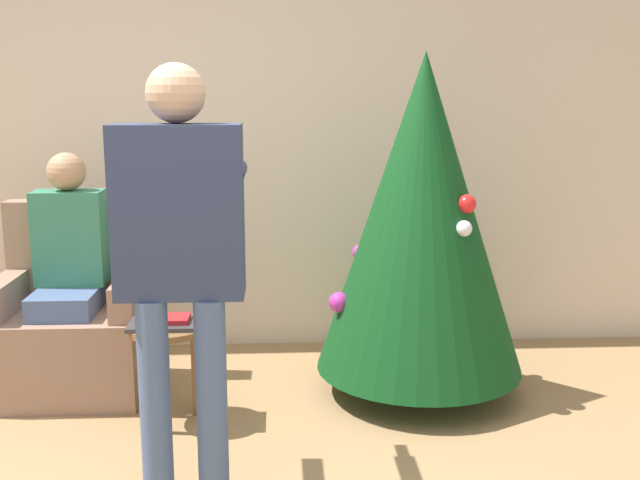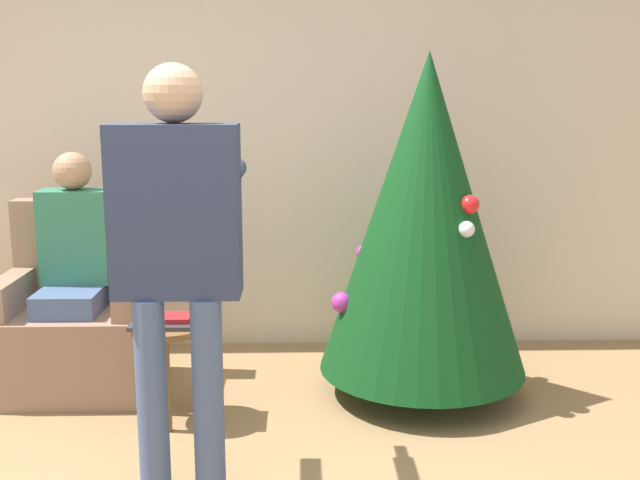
{
  "view_description": "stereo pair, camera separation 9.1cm",
  "coord_description": "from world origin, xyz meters",
  "px_view_note": "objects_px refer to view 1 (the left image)",
  "views": [
    {
      "loc": [
        0.49,
        -2.38,
        1.58
      ],
      "look_at": [
        0.67,
        0.86,
        0.94
      ],
      "focal_mm": 42.0,
      "sensor_mm": 36.0,
      "label": 1
    },
    {
      "loc": [
        0.58,
        -2.38,
        1.58
      ],
      "look_at": [
        0.67,
        0.86,
        0.94
      ],
      "focal_mm": 42.0,
      "sensor_mm": 36.0,
      "label": 2
    }
  ],
  "objects_px": {
    "christmas_tree": "(422,215)",
    "person_seated": "(68,263)",
    "side_stool": "(168,343)",
    "person_standing": "(180,243)",
    "armchair": "(74,326)"
  },
  "relations": [
    {
      "from": "side_stool",
      "to": "christmas_tree",
      "type": "bearing_deg",
      "value": 13.73
    },
    {
      "from": "armchair",
      "to": "side_stool",
      "type": "height_order",
      "value": "armchair"
    },
    {
      "from": "side_stool",
      "to": "person_standing",
      "type": "bearing_deg",
      "value": -76.29
    },
    {
      "from": "person_standing",
      "to": "side_stool",
      "type": "height_order",
      "value": "person_standing"
    },
    {
      "from": "person_standing",
      "to": "person_seated",
      "type": "bearing_deg",
      "value": 123.76
    },
    {
      "from": "armchair",
      "to": "person_standing",
      "type": "xyz_separation_m",
      "value": [
        0.73,
        -1.13,
        0.67
      ]
    },
    {
      "from": "christmas_tree",
      "to": "person_standing",
      "type": "distance_m",
      "value": 1.48
    },
    {
      "from": "christmas_tree",
      "to": "person_seated",
      "type": "relative_size",
      "value": 1.4
    },
    {
      "from": "christmas_tree",
      "to": "side_stool",
      "type": "bearing_deg",
      "value": -166.27
    },
    {
      "from": "person_seated",
      "to": "christmas_tree",
      "type": "bearing_deg",
      "value": -3.49
    },
    {
      "from": "person_seated",
      "to": "side_stool",
      "type": "relative_size",
      "value": 2.61
    },
    {
      "from": "person_seated",
      "to": "side_stool",
      "type": "xyz_separation_m",
      "value": [
        0.57,
        -0.42,
        -0.3
      ]
    },
    {
      "from": "person_seated",
      "to": "person_standing",
      "type": "height_order",
      "value": "person_standing"
    },
    {
      "from": "person_seated",
      "to": "side_stool",
      "type": "bearing_deg",
      "value": -36.59
    },
    {
      "from": "christmas_tree",
      "to": "armchair",
      "type": "bearing_deg",
      "value": 175.65
    }
  ]
}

